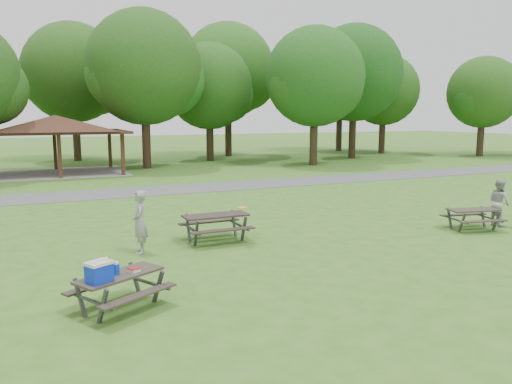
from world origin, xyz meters
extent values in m
plane|color=#36651D|center=(0.00, 0.00, 0.00)|extent=(160.00, 160.00, 0.00)
cube|color=#4D4C4F|center=(0.00, 14.00, 0.01)|extent=(120.00, 3.20, 0.02)
cube|color=#351D13|center=(-4.00, 21.30, 1.30)|extent=(0.22, 0.22, 2.60)
cube|color=#361E13|center=(-4.00, 26.70, 1.30)|extent=(0.22, 0.22, 2.60)
cube|color=#371D14|center=(-0.30, 21.30, 1.30)|extent=(0.22, 0.22, 2.60)
cube|color=#392314|center=(-0.30, 26.70, 1.30)|extent=(0.22, 0.22, 2.60)
cube|color=#331F14|center=(-4.00, 24.00, 2.68)|extent=(8.60, 6.60, 0.16)
pyramid|color=#371F16|center=(-4.00, 24.00, 3.26)|extent=(7.01, 7.01, 1.00)
cube|color=gray|center=(-4.00, 24.00, 0.01)|extent=(8.40, 6.40, 0.03)
cylinder|color=#321E16|center=(2.00, 25.00, 2.01)|extent=(0.60, 0.60, 4.02)
sphere|color=#194112|center=(2.00, 25.00, 7.02)|extent=(8.00, 8.00, 8.00)
sphere|color=#174D16|center=(3.80, 25.30, 6.22)|extent=(5.20, 5.20, 5.20)
sphere|color=#1B4A15|center=(0.40, 24.80, 6.42)|extent=(4.80, 4.80, 4.80)
cylinder|color=black|center=(8.00, 28.50, 1.72)|extent=(0.60, 0.60, 3.43)
sphere|color=#184213|center=(8.00, 28.50, 6.05)|extent=(7.00, 7.00, 7.00)
sphere|color=#184413|center=(9.57, 28.80, 5.36)|extent=(4.55, 4.55, 4.55)
sphere|color=#194513|center=(6.60, 28.30, 5.53)|extent=(4.20, 4.20, 4.20)
cylinder|color=#2F2214|center=(14.00, 22.00, 1.89)|extent=(0.60, 0.60, 3.78)
sphere|color=#164714|center=(14.00, 22.00, 6.55)|extent=(7.40, 7.40, 7.40)
sphere|color=#1A4012|center=(15.66, 22.30, 5.81)|extent=(4.81, 4.81, 4.81)
sphere|color=#1C4714|center=(12.52, 21.80, 6.00)|extent=(4.44, 4.44, 4.44)
cylinder|color=black|center=(20.00, 25.50, 2.10)|extent=(0.60, 0.60, 4.20)
sphere|color=#124012|center=(20.00, 25.50, 7.27)|extent=(8.20, 8.20, 8.20)
sphere|color=#154112|center=(21.84, 25.80, 6.45)|extent=(5.33, 5.33, 5.33)
sphere|color=#144213|center=(18.36, 25.30, 6.66)|extent=(4.92, 4.92, 4.92)
cylinder|color=#301E15|center=(26.00, 29.00, 1.78)|extent=(0.60, 0.60, 3.57)
sphere|color=#1B4513|center=(26.00, 29.00, 6.12)|extent=(6.80, 6.80, 6.80)
sphere|color=#144212|center=(27.53, 29.30, 5.44)|extent=(4.42, 4.42, 4.42)
sphere|color=#174112|center=(24.64, 28.80, 5.61)|extent=(4.08, 4.08, 4.08)
cylinder|color=black|center=(32.00, 22.50, 1.68)|extent=(0.60, 0.60, 3.36)
sphere|color=#1C4413|center=(32.00, 22.50, 5.76)|extent=(6.40, 6.40, 6.40)
sphere|color=#184914|center=(33.44, 22.80, 5.12)|extent=(4.16, 4.16, 4.16)
sphere|color=#194614|center=(30.72, 22.30, 5.28)|extent=(3.84, 3.84, 3.84)
cylinder|color=#301E15|center=(-2.00, 33.00, 2.06)|extent=(0.60, 0.60, 4.13)
sphere|color=#1B4213|center=(-2.00, 33.00, 7.13)|extent=(8.00, 8.00, 8.00)
sphere|color=#1E4614|center=(-0.20, 33.30, 6.33)|extent=(5.20, 5.20, 5.20)
sphere|color=#1E4915|center=(-3.60, 32.80, 6.53)|extent=(4.80, 4.80, 4.80)
cylinder|color=#2F1F14|center=(11.00, 32.00, 2.27)|extent=(0.60, 0.60, 4.55)
sphere|color=#1C4D16|center=(11.00, 32.00, 7.70)|extent=(8.40, 8.40, 8.40)
sphere|color=#1C4F16|center=(12.89, 32.30, 6.86)|extent=(5.46, 5.46, 5.46)
sphere|color=#1B4012|center=(9.32, 31.80, 7.07)|extent=(5.04, 5.04, 5.04)
cylinder|color=black|center=(24.00, 33.50, 2.13)|extent=(0.60, 0.60, 4.27)
sphere|color=#194413|center=(24.00, 33.50, 7.27)|extent=(8.00, 8.00, 8.00)
sphere|color=#1D4313|center=(25.80, 33.80, 6.47)|extent=(5.20, 5.20, 5.20)
sphere|color=#184B15|center=(22.40, 33.30, 6.67)|extent=(4.80, 4.80, 4.80)
cube|color=#302922|center=(-4.20, -0.97, 0.70)|extent=(1.83, 1.40, 0.05)
cube|color=#2D2520|center=(-3.94, -1.47, 0.41)|extent=(1.63, 1.02, 0.04)
cube|color=#2E2621|center=(-4.47, -0.47, 0.41)|extent=(1.63, 1.02, 0.04)
cube|color=#3F3E41|center=(-4.62, -1.59, 0.35)|extent=(0.22, 0.34, 0.74)
cube|color=#404043|center=(-4.95, -0.96, 0.35)|extent=(0.22, 0.34, 0.74)
cube|color=#404042|center=(-4.78, -1.28, 0.38)|extent=(0.70, 1.26, 0.05)
cube|color=#3E3E40|center=(-3.45, -0.98, 0.35)|extent=(0.22, 0.34, 0.74)
cube|color=#464649|center=(-3.79, -0.35, 0.35)|extent=(0.22, 0.34, 0.74)
cube|color=#3E3E41|center=(-3.62, -0.66, 0.38)|extent=(0.70, 1.26, 0.05)
cube|color=#0D29C9|center=(-4.62, -1.30, 0.89)|extent=(0.53, 0.49, 0.34)
cube|color=silver|center=(-4.62, -1.30, 1.09)|extent=(0.56, 0.51, 0.06)
cylinder|color=white|center=(-4.62, -1.30, 1.15)|extent=(0.35, 0.20, 0.03)
cylinder|color=#0C3ABF|center=(-4.27, -0.95, 0.82)|extent=(0.20, 0.20, 0.21)
cylinder|color=white|center=(-4.27, -0.95, 0.95)|extent=(0.15, 0.15, 0.05)
cube|color=silver|center=(-3.92, -0.95, 0.75)|extent=(0.25, 0.25, 0.07)
cube|color=#9F1812|center=(-3.92, -0.95, 0.79)|extent=(0.27, 0.27, 0.01)
cube|color=black|center=(-0.65, 3.31, 0.79)|extent=(1.95, 0.78, 0.05)
cube|color=#2A221E|center=(-0.66, 2.66, 0.47)|extent=(1.95, 0.29, 0.04)
cube|color=black|center=(-0.65, 3.95, 0.47)|extent=(1.95, 0.29, 0.04)
cube|color=#3D3D3F|center=(-1.40, 2.90, 0.40)|extent=(0.07, 0.41, 0.84)
cube|color=#424245|center=(-1.40, 3.71, 0.40)|extent=(0.07, 0.41, 0.84)
cube|color=#39393B|center=(-1.40, 3.31, 0.43)|extent=(0.07, 1.58, 0.05)
cube|color=#454548|center=(0.09, 2.90, 0.40)|extent=(0.07, 0.41, 0.84)
cube|color=#474749|center=(0.10, 3.71, 0.40)|extent=(0.07, 0.41, 0.84)
cube|color=#3D3D40|center=(0.09, 3.30, 0.43)|extent=(0.07, 1.58, 0.05)
cube|color=#302922|center=(7.65, 1.18, 0.67)|extent=(1.75, 0.99, 0.05)
cube|color=#2F2621|center=(7.53, 0.65, 0.40)|extent=(1.66, 0.59, 0.04)
cube|color=black|center=(7.77, 1.71, 0.40)|extent=(1.66, 0.59, 0.04)
cube|color=#414144|center=(6.96, 0.98, 0.34)|extent=(0.13, 0.35, 0.72)
cube|color=#39393C|center=(7.11, 1.65, 0.34)|extent=(0.13, 0.35, 0.72)
cube|color=#3E3E40|center=(7.03, 1.32, 0.36)|extent=(0.34, 1.32, 0.05)
cube|color=#434346|center=(8.20, 0.71, 0.34)|extent=(0.13, 0.35, 0.72)
cube|color=#424244|center=(8.35, 1.38, 0.34)|extent=(0.13, 0.35, 0.72)
cube|color=#454548|center=(8.27, 1.04, 0.36)|extent=(0.34, 1.32, 0.05)
cylinder|color=gold|center=(-0.11, 2.52, 1.12)|extent=(0.34, 0.34, 0.02)
imported|color=gray|center=(-3.01, 2.92, 0.88)|extent=(0.52, 0.70, 1.75)
imported|color=#A9A9AB|center=(8.95, 1.28, 0.81)|extent=(0.75, 0.89, 1.62)
camera|label=1|loc=(-5.66, -10.60, 3.81)|focal=35.00mm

